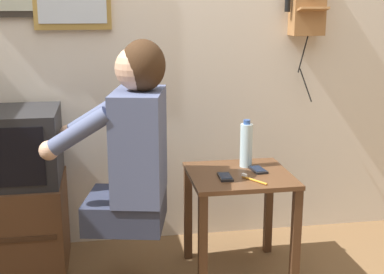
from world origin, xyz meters
TOP-DOWN VIEW (x-y plane):
  - wall_back at (0.00, 1.22)m, footprint 6.80×0.05m
  - side_table at (0.30, 0.69)m, footprint 0.50×0.47m
  - person at (-0.22, 0.64)m, footprint 0.59×0.48m
  - tv_stand at (-0.85, 0.92)m, footprint 0.58×0.46m
  - cell_phone_held at (0.22, 0.63)m, footprint 0.06×0.13m
  - cell_phone_spare at (0.40, 0.71)m, footprint 0.07×0.13m
  - water_bottle at (0.36, 0.79)m, footprint 0.06×0.06m
  - toothbrush at (0.34, 0.57)m, footprint 0.09×0.14m

SIDE VIEW (x-z plane):
  - tv_stand at x=-0.85m, z-range 0.00..0.48m
  - side_table at x=0.30m, z-range 0.15..0.69m
  - cell_phone_held at x=0.22m, z-range 0.54..0.55m
  - cell_phone_spare at x=0.40m, z-range 0.54..0.55m
  - toothbrush at x=0.34m, z-range 0.54..0.56m
  - water_bottle at x=0.36m, z-range 0.53..0.78m
  - person at x=-0.22m, z-range 0.30..1.17m
  - wall_back at x=0.00m, z-range 0.00..2.55m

